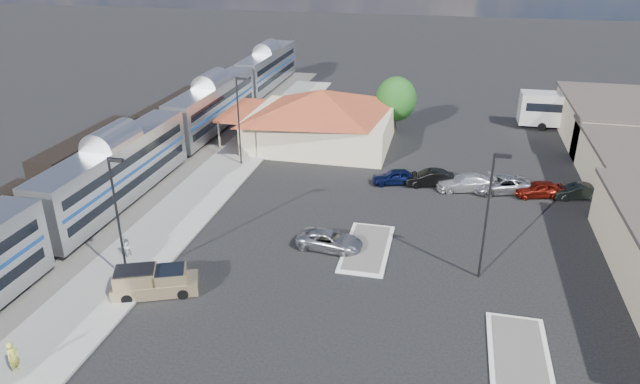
% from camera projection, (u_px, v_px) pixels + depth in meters
% --- Properties ---
extents(ground, '(280.00, 280.00, 0.00)m').
position_uv_depth(ground, '(308.00, 256.00, 41.40)').
color(ground, black).
rests_on(ground, ground).
extents(railbed, '(16.00, 100.00, 0.12)m').
position_uv_depth(railbed, '(109.00, 187.00, 52.77)').
color(railbed, '#4C4944').
rests_on(railbed, ground).
extents(platform, '(5.50, 92.00, 0.18)m').
position_uv_depth(platform, '(190.00, 205.00, 49.14)').
color(platform, gray).
rests_on(platform, ground).
extents(passenger_train, '(3.00, 104.00, 5.55)m').
position_uv_depth(passenger_train, '(117.00, 173.00, 48.41)').
color(passenger_train, silver).
rests_on(passenger_train, ground).
extents(freight_cars, '(2.80, 46.00, 4.00)m').
position_uv_depth(freight_cars, '(90.00, 158.00, 54.38)').
color(freight_cars, black).
rests_on(freight_cars, ground).
extents(station_depot, '(18.35, 12.24, 6.20)m').
position_uv_depth(station_depot, '(321.00, 117.00, 62.36)').
color(station_depot, beige).
rests_on(station_depot, ground).
extents(traffic_island_south, '(3.30, 7.50, 0.21)m').
position_uv_depth(traffic_island_south, '(367.00, 248.00, 42.32)').
color(traffic_island_south, silver).
rests_on(traffic_island_south, ground).
extents(traffic_island_north, '(3.30, 7.50, 0.21)m').
position_uv_depth(traffic_island_north, '(519.00, 357.00, 31.40)').
color(traffic_island_north, silver).
rests_on(traffic_island_north, ground).
extents(lamp_plat_s, '(1.08, 0.25, 9.00)m').
position_uv_depth(lamp_plat_s, '(118.00, 211.00, 36.10)').
color(lamp_plat_s, black).
rests_on(lamp_plat_s, ground).
extents(lamp_plat_n, '(1.08, 0.25, 9.00)m').
position_uv_depth(lamp_plat_n, '(239.00, 114.00, 55.64)').
color(lamp_plat_n, black).
rests_on(lamp_plat_n, ground).
extents(lamp_lot, '(1.08, 0.25, 9.00)m').
position_uv_depth(lamp_lot, '(489.00, 207.00, 36.74)').
color(lamp_lot, black).
rests_on(lamp_lot, ground).
extents(tree_depot, '(4.71, 4.71, 6.63)m').
position_uv_depth(tree_depot, '(396.00, 99.00, 65.78)').
color(tree_depot, '#382314').
rests_on(tree_depot, ground).
extents(pickup_truck, '(5.73, 3.87, 1.86)m').
position_uv_depth(pickup_truck, '(155.00, 282.00, 36.79)').
color(pickup_truck, tan).
rests_on(pickup_truck, ground).
extents(suv, '(5.14, 2.77, 1.37)m').
position_uv_depth(suv, '(330.00, 240.00, 42.18)').
color(suv, '#A6A8AE').
rests_on(suv, ground).
extents(coach_bus, '(13.32, 3.19, 4.25)m').
position_uv_depth(coach_bus, '(578.00, 110.00, 67.48)').
color(coach_bus, silver).
rests_on(coach_bus, ground).
extents(person_a, '(0.54, 0.73, 1.85)m').
position_uv_depth(person_a, '(14.00, 357.00, 29.87)').
color(person_a, gold).
rests_on(person_a, platform).
extents(person_b, '(0.87, 0.96, 1.63)m').
position_uv_depth(person_b, '(126.00, 246.00, 40.78)').
color(person_b, white).
rests_on(person_b, platform).
extents(parked_car_a, '(4.56, 2.84, 1.45)m').
position_uv_depth(parked_car_a, '(395.00, 177.00, 53.20)').
color(parked_car_a, '#0C143D').
rests_on(parked_car_a, ground).
extents(parked_car_b, '(4.81, 2.53, 1.51)m').
position_uv_depth(parked_car_b, '(430.00, 178.00, 52.80)').
color(parked_car_b, black).
rests_on(parked_car_b, ground).
extents(parked_car_c, '(5.59, 3.42, 1.51)m').
position_uv_depth(parked_car_c, '(465.00, 182.00, 51.88)').
color(parked_car_c, silver).
rests_on(parked_car_c, ground).
extents(parked_car_d, '(5.84, 3.94, 1.49)m').
position_uv_depth(parked_car_d, '(501.00, 184.00, 51.50)').
color(parked_car_d, gray).
rests_on(parked_car_d, ground).
extents(parked_car_e, '(4.64, 2.77, 1.48)m').
position_uv_depth(parked_car_e, '(539.00, 189.00, 50.58)').
color(parked_car_e, maroon).
rests_on(parked_car_e, ground).
extents(parked_car_f, '(4.37, 2.35, 1.37)m').
position_uv_depth(parked_car_f, '(577.00, 192.00, 50.22)').
color(parked_car_f, black).
rests_on(parked_car_f, ground).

